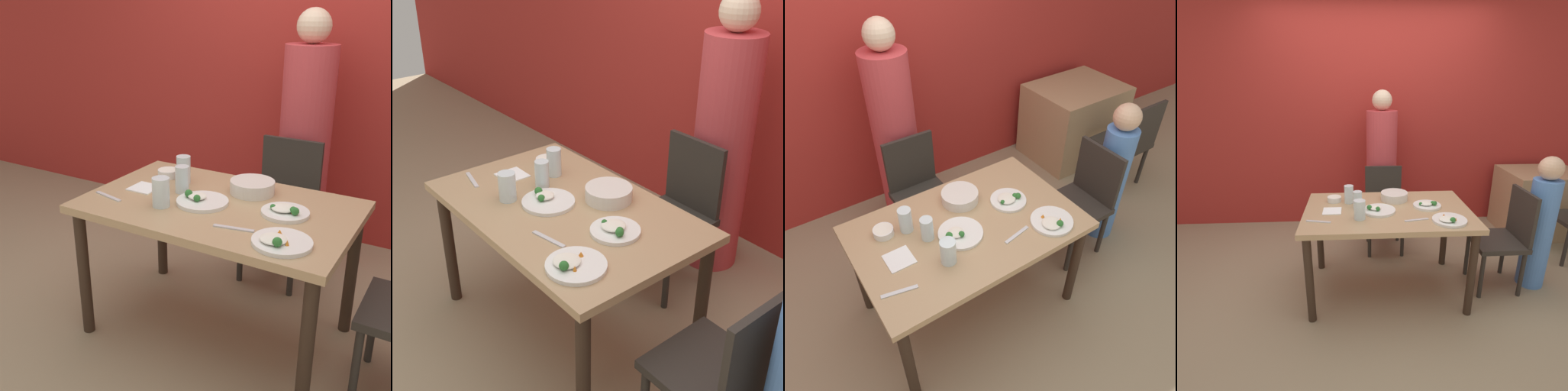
% 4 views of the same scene
% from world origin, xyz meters
% --- Properties ---
extents(ground_plane, '(10.00, 10.00, 0.00)m').
position_xyz_m(ground_plane, '(0.00, 0.00, 0.00)').
color(ground_plane, '#998466').
extents(wall_back, '(10.00, 0.06, 2.70)m').
position_xyz_m(wall_back, '(0.00, 1.46, 1.35)').
color(wall_back, '#A82823').
rests_on(wall_back, ground_plane).
extents(dining_table, '(1.29, 0.82, 0.73)m').
position_xyz_m(dining_table, '(0.00, 0.00, 0.64)').
color(dining_table, tan).
rests_on(dining_table, ground_plane).
extents(chair_adult_spot, '(0.40, 0.40, 0.85)m').
position_xyz_m(chair_adult_spot, '(0.05, 0.75, 0.47)').
color(chair_adult_spot, '#2D2823').
rests_on(chair_adult_spot, ground_plane).
extents(chair_child_spot, '(0.40, 0.40, 0.85)m').
position_xyz_m(chair_child_spot, '(0.98, -0.00, 0.47)').
color(chair_child_spot, '#2D2823').
rests_on(chair_child_spot, ground_plane).
extents(person_adult, '(0.33, 0.33, 1.60)m').
position_xyz_m(person_adult, '(0.05, 1.08, 0.74)').
color(person_adult, '#C63D42').
rests_on(person_adult, ground_plane).
extents(bowl_curry, '(0.23, 0.23, 0.07)m').
position_xyz_m(bowl_curry, '(0.08, 0.21, 0.76)').
color(bowl_curry, silver).
rests_on(bowl_curry, dining_table).
extents(plate_rice_adult, '(0.25, 0.25, 0.06)m').
position_xyz_m(plate_rice_adult, '(-0.08, -0.04, 0.74)').
color(plate_rice_adult, white).
rests_on(plate_rice_adult, dining_table).
extents(plate_rice_child, '(0.22, 0.22, 0.05)m').
position_xyz_m(plate_rice_child, '(0.32, 0.03, 0.75)').
color(plate_rice_child, white).
rests_on(plate_rice_child, dining_table).
extents(plate_noodles, '(0.25, 0.25, 0.06)m').
position_xyz_m(plate_noodles, '(0.41, -0.26, 0.74)').
color(plate_noodles, white).
rests_on(plate_noodles, dining_table).
extents(bowl_rice_small, '(0.11, 0.11, 0.04)m').
position_xyz_m(bowl_rice_small, '(-0.42, 0.19, 0.75)').
color(bowl_rice_small, white).
rests_on(bowl_rice_small, dining_table).
extents(glass_water_tall, '(0.08, 0.08, 0.14)m').
position_xyz_m(glass_water_tall, '(-0.22, -0.17, 0.80)').
color(glass_water_tall, silver).
rests_on(glass_water_tall, dining_table).
extents(glass_water_short, '(0.08, 0.08, 0.15)m').
position_xyz_m(glass_water_short, '(-0.30, 0.16, 0.80)').
color(glass_water_short, silver).
rests_on(glass_water_short, dining_table).
extents(glass_water_center, '(0.07, 0.07, 0.14)m').
position_xyz_m(glass_water_center, '(-0.23, 0.04, 0.80)').
color(glass_water_center, silver).
rests_on(glass_water_center, dining_table).
extents(napkin_folded, '(0.14, 0.14, 0.01)m').
position_xyz_m(napkin_folded, '(-0.43, -0.02, 0.73)').
color(napkin_folded, white).
rests_on(napkin_folded, dining_table).
extents(fork_steel, '(0.18, 0.05, 0.01)m').
position_xyz_m(fork_steel, '(0.19, -0.22, 0.73)').
color(fork_steel, silver).
rests_on(fork_steel, dining_table).
extents(spoon_steel, '(0.18, 0.06, 0.01)m').
position_xyz_m(spoon_steel, '(-0.51, -0.21, 0.73)').
color(spoon_steel, silver).
rests_on(spoon_steel, dining_table).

